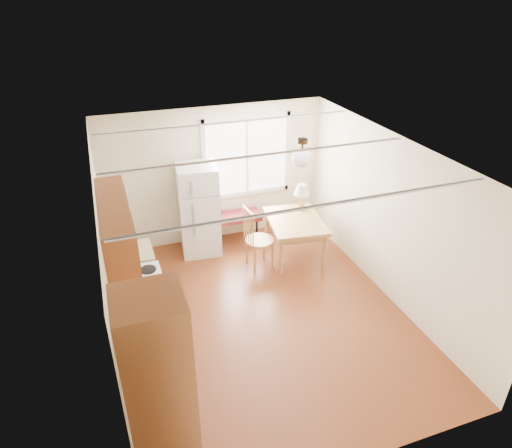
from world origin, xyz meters
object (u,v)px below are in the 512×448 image
bench (228,218)px  dining_table (295,225)px  refrigerator (199,210)px  chair (254,235)px

bench → dining_table: 1.31m
refrigerator → bench: refrigerator is taller
bench → chair: (0.17, -0.97, 0.14)m
refrigerator → chair: bearing=-43.7°
chair → dining_table: bearing=-0.0°
refrigerator → bench: (0.55, 0.11, -0.33)m
bench → refrigerator: bearing=-165.6°
bench → dining_table: dining_table is taller
refrigerator → bench: bearing=17.7°
refrigerator → bench: 0.65m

